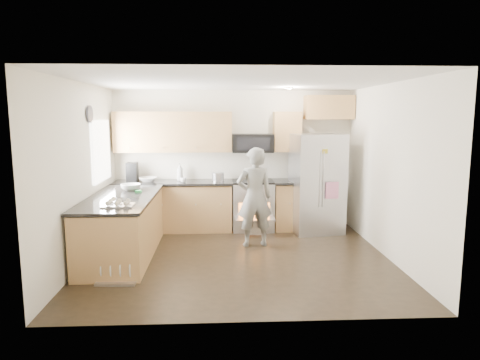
{
  "coord_description": "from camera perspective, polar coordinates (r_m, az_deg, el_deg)",
  "views": [
    {
      "loc": [
        -0.28,
        -6.16,
        2.12
      ],
      "look_at": [
        0.05,
        0.5,
        1.12
      ],
      "focal_mm": 32.0,
      "sensor_mm": 36.0,
      "label": 1
    }
  ],
  "objects": [
    {
      "name": "stove_range",
      "position": [
        8.01,
        1.72,
        -1.86
      ],
      "size": [
        0.76,
        0.97,
        1.79
      ],
      "color": "#B7B7BC",
      "rests_on": "ground"
    },
    {
      "name": "refrigerator",
      "position": [
        7.91,
        10.2,
        -0.47
      ],
      "size": [
        0.97,
        0.81,
        1.8
      ],
      "rotation": [
        0.0,
        0.0,
        0.15
      ],
      "color": "#B7B7BC",
      "rests_on": "ground"
    },
    {
      "name": "dish_rack",
      "position": [
        5.9,
        -15.92,
        -11.99
      ],
      "size": [
        0.52,
        0.42,
        0.32
      ],
      "rotation": [
        0.0,
        0.0,
        -0.04
      ],
      "color": "#B7B7BC",
      "rests_on": "ground"
    },
    {
      "name": "back_cabinet_run",
      "position": [
        8.0,
        -5.02,
        0.18
      ],
      "size": [
        4.45,
        0.64,
        2.5
      ],
      "color": "#A37B41",
      "rests_on": "ground"
    },
    {
      "name": "room_shell",
      "position": [
        6.2,
        -0.58,
        4.4
      ],
      "size": [
        4.54,
        4.04,
        2.62
      ],
      "color": "white",
      "rests_on": "ground"
    },
    {
      "name": "person",
      "position": [
        6.97,
        1.95,
        -2.29
      ],
      "size": [
        0.65,
        0.48,
        1.63
      ],
      "primitive_type": "imported",
      "rotation": [
        0.0,
        0.0,
        3.29
      ],
      "color": "gray",
      "rests_on": "ground"
    },
    {
      "name": "ground",
      "position": [
        6.52,
        -0.22,
        -10.45
      ],
      "size": [
        4.5,
        4.5,
        0.0
      ],
      "primitive_type": "plane",
      "color": "black",
      "rests_on": "ground"
    },
    {
      "name": "peninsula",
      "position": [
        6.78,
        -15.34,
        -5.93
      ],
      "size": [
        0.96,
        2.36,
        1.02
      ],
      "color": "#A37B41",
      "rests_on": "ground"
    }
  ]
}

